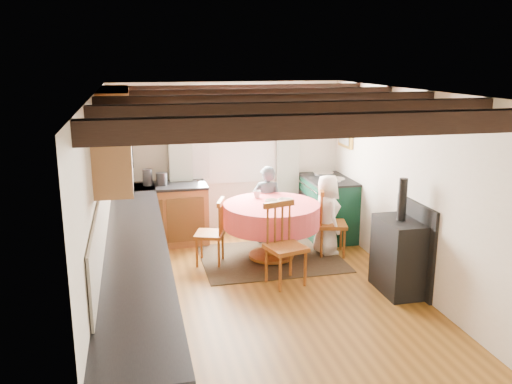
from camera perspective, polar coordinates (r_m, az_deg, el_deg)
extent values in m
cube|color=brown|center=(6.26, 1.69, -12.03)|extent=(3.60, 5.50, 0.00)
cube|color=white|center=(5.63, 1.87, 10.45)|extent=(3.60, 5.50, 0.00)
cube|color=silver|center=(8.45, -2.99, 3.47)|extent=(3.60, 0.00, 2.40)
cube|color=silver|center=(3.42, 13.91, -13.44)|extent=(3.60, 0.00, 2.40)
cube|color=silver|center=(5.66, -16.14, -2.43)|extent=(0.00, 5.50, 2.40)
cube|color=silver|center=(6.52, 17.26, -0.38)|extent=(0.00, 5.50, 2.40)
cube|color=black|center=(3.75, 9.76, 7.04)|extent=(3.60, 0.16, 0.16)
cube|color=black|center=(4.68, 5.03, 8.56)|extent=(3.60, 0.16, 0.16)
cube|color=black|center=(5.64, 1.86, 9.54)|extent=(3.60, 0.16, 0.16)
cube|color=black|center=(6.61, -0.40, 10.22)|extent=(3.60, 0.16, 0.16)
cube|color=black|center=(7.59, -2.08, 10.71)|extent=(3.60, 0.16, 0.16)
cube|color=beige|center=(5.95, -15.82, -1.62)|extent=(0.02, 4.50, 0.55)
cube|color=beige|center=(8.32, -9.76, 3.11)|extent=(1.40, 0.02, 0.55)
cube|color=brown|center=(5.91, -12.70, -9.36)|extent=(0.60, 5.30, 0.88)
cube|color=brown|center=(8.23, -9.77, -2.47)|extent=(1.30, 0.60, 0.88)
cube|color=black|center=(5.74, -12.74, -5.13)|extent=(0.64, 5.30, 0.04)
cube|color=black|center=(8.09, -9.90, 0.62)|extent=(1.30, 0.64, 0.04)
cube|color=brown|center=(6.69, -14.64, 6.71)|extent=(0.34, 1.80, 0.90)
cube|color=brown|center=(5.21, -14.95, 4.14)|extent=(0.34, 0.90, 0.70)
cube|color=white|center=(8.39, -2.33, 6.17)|extent=(1.34, 0.03, 1.54)
cube|color=white|center=(8.40, -2.33, 6.17)|extent=(1.20, 0.01, 1.40)
cube|color=silver|center=(8.28, -7.97, 2.42)|extent=(0.35, 0.10, 2.10)
cube|color=silver|center=(8.59, 3.40, 2.96)|extent=(0.35, 0.10, 2.10)
cylinder|color=black|center=(8.25, -2.26, 10.22)|extent=(2.00, 0.03, 0.03)
cube|color=gold|center=(8.44, 9.52, 6.72)|extent=(0.04, 0.50, 0.60)
cylinder|color=silver|center=(8.59, 3.97, 7.00)|extent=(0.30, 0.02, 0.30)
cube|color=black|center=(7.63, 1.62, -7.04)|extent=(1.94, 1.51, 0.01)
imported|color=#354046|center=(8.07, 1.15, -1.39)|extent=(0.47, 0.34, 1.20)
imported|color=white|center=(7.73, 7.52, -2.40)|extent=(0.39, 0.58, 1.16)
imported|color=silver|center=(7.44, 3.11, -0.94)|extent=(0.28, 0.28, 0.05)
imported|color=silver|center=(7.37, 1.67, -1.05)|extent=(0.25, 0.25, 0.06)
imported|color=silver|center=(7.68, 0.09, -0.24)|extent=(0.15, 0.15, 0.10)
cylinder|color=#262628|center=(8.06, -11.44, 1.55)|extent=(0.14, 0.14, 0.25)
cylinder|color=#262628|center=(8.06, -9.99, 1.38)|extent=(0.17, 0.17, 0.18)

